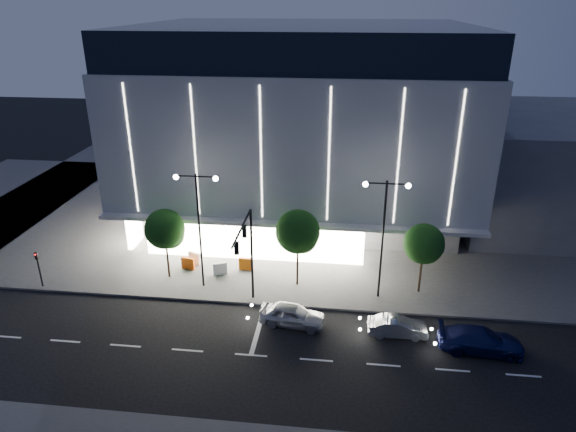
{
  "coord_description": "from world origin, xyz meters",
  "views": [
    {
      "loc": [
        7.19,
        -26.56,
        20.1
      ],
      "look_at": [
        3.1,
        8.68,
        5.0
      ],
      "focal_mm": 32.0,
      "sensor_mm": 36.0,
      "label": 1
    }
  ],
  "objects_px": {
    "tree_left": "(165,231)",
    "barrier_c": "(246,264)",
    "ped_signal_far": "(38,266)",
    "barrier_a": "(188,263)",
    "traffic_mast": "(247,246)",
    "tree_mid": "(298,234)",
    "car_lead": "(292,315)",
    "car_second": "(398,327)",
    "tree_right": "(424,246)",
    "barrier_b": "(195,258)",
    "street_lamp_east": "(384,223)",
    "street_lamp_west": "(198,214)",
    "car_third": "(481,340)",
    "barrier_d": "(220,269)"
  },
  "relations": [
    {
      "from": "street_lamp_west",
      "to": "ped_signal_far",
      "type": "bearing_deg",
      "value": -172.87
    },
    {
      "from": "street_lamp_west",
      "to": "barrier_c",
      "type": "height_order",
      "value": "street_lamp_west"
    },
    {
      "from": "street_lamp_west",
      "to": "barrier_a",
      "type": "distance_m",
      "value": 6.1
    },
    {
      "from": "traffic_mast",
      "to": "street_lamp_west",
      "type": "distance_m",
      "value": 4.89
    },
    {
      "from": "car_lead",
      "to": "ped_signal_far",
      "type": "bearing_deg",
      "value": 90.28
    },
    {
      "from": "car_third",
      "to": "barrier_a",
      "type": "relative_size",
      "value": 4.67
    },
    {
      "from": "ped_signal_far",
      "to": "car_lead",
      "type": "xyz_separation_m",
      "value": [
        19.17,
        -2.51,
        -1.14
      ]
    },
    {
      "from": "street_lamp_west",
      "to": "ped_signal_far",
      "type": "height_order",
      "value": "street_lamp_west"
    },
    {
      "from": "car_lead",
      "to": "car_second",
      "type": "relative_size",
      "value": 1.15
    },
    {
      "from": "car_lead",
      "to": "barrier_c",
      "type": "distance_m",
      "value": 8.12
    },
    {
      "from": "tree_left",
      "to": "barrier_c",
      "type": "distance_m",
      "value": 6.84
    },
    {
      "from": "car_lead",
      "to": "barrier_a",
      "type": "height_order",
      "value": "car_lead"
    },
    {
      "from": "street_lamp_east",
      "to": "tree_mid",
      "type": "height_order",
      "value": "street_lamp_east"
    },
    {
      "from": "car_second",
      "to": "barrier_a",
      "type": "distance_m",
      "value": 17.26
    },
    {
      "from": "ped_signal_far",
      "to": "barrier_a",
      "type": "distance_m",
      "value": 10.9
    },
    {
      "from": "street_lamp_east",
      "to": "car_lead",
      "type": "bearing_deg",
      "value": -145.48
    },
    {
      "from": "street_lamp_east",
      "to": "car_second",
      "type": "bearing_deg",
      "value": -76.95
    },
    {
      "from": "ped_signal_far",
      "to": "tree_right",
      "type": "bearing_deg",
      "value": 5.14
    },
    {
      "from": "tree_mid",
      "to": "tree_right",
      "type": "height_order",
      "value": "tree_mid"
    },
    {
      "from": "street_lamp_east",
      "to": "barrier_d",
      "type": "xyz_separation_m",
      "value": [
        -12.15,
        1.79,
        -5.31
      ]
    },
    {
      "from": "street_lamp_west",
      "to": "traffic_mast",
      "type": "bearing_deg",
      "value": -33.65
    },
    {
      "from": "street_lamp_east",
      "to": "barrier_d",
      "type": "height_order",
      "value": "street_lamp_east"
    },
    {
      "from": "barrier_c",
      "to": "street_lamp_east",
      "type": "bearing_deg",
      "value": -11.45
    },
    {
      "from": "car_third",
      "to": "street_lamp_west",
      "type": "bearing_deg",
      "value": 77.34
    },
    {
      "from": "tree_left",
      "to": "tree_right",
      "type": "height_order",
      "value": "tree_left"
    },
    {
      "from": "street_lamp_east",
      "to": "barrier_a",
      "type": "xyz_separation_m",
      "value": [
        -14.88,
        2.34,
        -5.31
      ]
    },
    {
      "from": "tree_mid",
      "to": "car_second",
      "type": "bearing_deg",
      "value": -37.74
    },
    {
      "from": "tree_left",
      "to": "ped_signal_far",
      "type": "bearing_deg",
      "value": -164.39
    },
    {
      "from": "street_lamp_west",
      "to": "street_lamp_east",
      "type": "distance_m",
      "value": 13.0
    },
    {
      "from": "tree_right",
      "to": "car_lead",
      "type": "height_order",
      "value": "tree_right"
    },
    {
      "from": "barrier_b",
      "to": "tree_left",
      "type": "bearing_deg",
      "value": -96.59
    },
    {
      "from": "street_lamp_east",
      "to": "traffic_mast",
      "type": "bearing_deg",
      "value": -163.52
    },
    {
      "from": "barrier_c",
      "to": "barrier_d",
      "type": "bearing_deg",
      "value": -148.41
    },
    {
      "from": "traffic_mast",
      "to": "barrier_a",
      "type": "distance_m",
      "value": 8.87
    },
    {
      "from": "barrier_c",
      "to": "barrier_a",
      "type": "bearing_deg",
      "value": -171.01
    },
    {
      "from": "tree_mid",
      "to": "tree_left",
      "type": "bearing_deg",
      "value": -180.0
    },
    {
      "from": "traffic_mast",
      "to": "tree_mid",
      "type": "distance_m",
      "value": 4.82
    },
    {
      "from": "street_lamp_east",
      "to": "car_third",
      "type": "bearing_deg",
      "value": -42.13
    },
    {
      "from": "barrier_a",
      "to": "tree_mid",
      "type": "bearing_deg",
      "value": 4.03
    },
    {
      "from": "car_second",
      "to": "barrier_b",
      "type": "xyz_separation_m",
      "value": [
        -15.64,
        7.69,
        0.02
      ]
    },
    {
      "from": "tree_left",
      "to": "car_lead",
      "type": "height_order",
      "value": "tree_left"
    },
    {
      "from": "ped_signal_far",
      "to": "car_second",
      "type": "distance_m",
      "value": 26.21
    },
    {
      "from": "street_lamp_west",
      "to": "car_third",
      "type": "relative_size",
      "value": 1.75
    },
    {
      "from": "street_lamp_east",
      "to": "ped_signal_far",
      "type": "height_order",
      "value": "street_lamp_east"
    },
    {
      "from": "ped_signal_far",
      "to": "car_second",
      "type": "height_order",
      "value": "ped_signal_far"
    },
    {
      "from": "tree_mid",
      "to": "barrier_b",
      "type": "xyz_separation_m",
      "value": [
        -8.65,
        2.28,
        -3.68
      ]
    },
    {
      "from": "tree_right",
      "to": "car_second",
      "type": "height_order",
      "value": "tree_right"
    },
    {
      "from": "tree_left",
      "to": "barrier_d",
      "type": "relative_size",
      "value": 5.2
    },
    {
      "from": "barrier_b",
      "to": "barrier_c",
      "type": "distance_m",
      "value": 4.36
    },
    {
      "from": "ped_signal_far",
      "to": "car_lead",
      "type": "relative_size",
      "value": 0.68
    }
  ]
}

